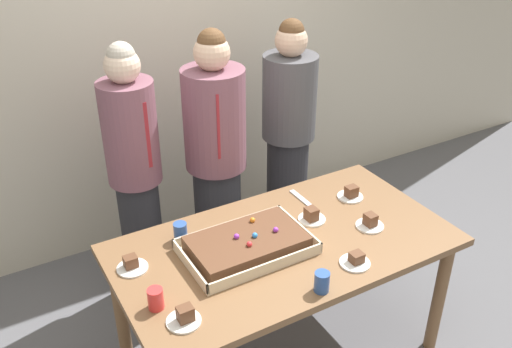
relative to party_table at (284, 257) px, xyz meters
name	(u,v)px	position (x,y,z in m)	size (l,w,h in m)	color
interior_back_panel	(158,32)	(0.00, 1.60, 0.80)	(8.00, 0.12, 3.00)	beige
party_table	(284,257)	(0.00, 0.00, 0.00)	(1.74, 0.94, 0.79)	brown
sheet_cake	(247,245)	(-0.20, 0.03, 0.13)	(0.63, 0.40, 0.11)	beige
plated_slice_near_left	(311,216)	(0.23, 0.09, 0.12)	(0.15, 0.15, 0.08)	white
plated_slice_near_right	(185,317)	(-0.67, -0.27, 0.12)	(0.15, 0.15, 0.08)	white
plated_slice_far_left	(132,265)	(-0.75, 0.19, 0.11)	(0.15, 0.15, 0.07)	white
plated_slice_far_right	(351,194)	(0.57, 0.17, 0.12)	(0.15, 0.15, 0.07)	white
plated_slice_center_front	(370,223)	(0.47, -0.11, 0.12)	(0.15, 0.15, 0.08)	white
plated_slice_center_back	(356,261)	(0.20, -0.32, 0.11)	(0.15, 0.15, 0.06)	white
drink_cup_nearest	(322,282)	(-0.05, -0.39, 0.14)	(0.07, 0.07, 0.10)	#2D5199
drink_cup_middle	(180,232)	(-0.45, 0.28, 0.14)	(0.07, 0.07, 0.10)	#2D5199
drink_cup_far_end	(156,299)	(-0.74, -0.13, 0.14)	(0.07, 0.07, 0.10)	red
cake_server_utensil	(301,198)	(0.31, 0.31, 0.10)	(0.03, 0.20, 0.01)	silver
person_serving_front	(135,175)	(-0.47, 0.92, 0.18)	(0.32, 0.32, 1.67)	#28282D
person_green_shirt_behind	(216,160)	(0.03, 0.85, 0.17)	(0.38, 0.38, 1.69)	#28282D
person_striped_tie_right	(288,135)	(0.65, 0.98, 0.15)	(0.37, 0.37, 1.65)	#28282D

